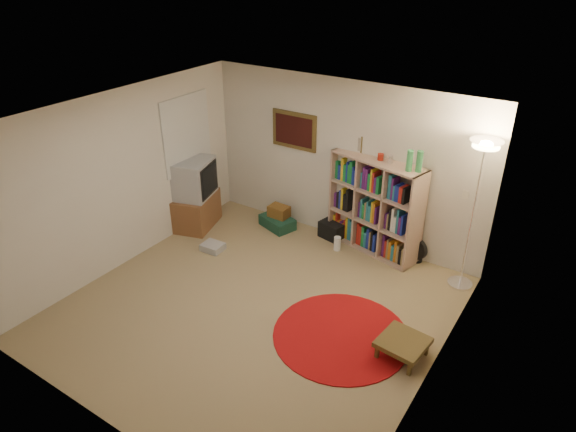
# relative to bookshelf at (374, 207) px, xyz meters

# --- Properties ---
(room) EXTENTS (4.54, 4.54, 2.54)m
(room) POSITION_rel_bookshelf_xyz_m (-0.65, -2.12, 0.55)
(room) COLOR #917B55
(room) RESTS_ON ground
(bookshelf) EXTENTS (1.52, 0.74, 1.75)m
(bookshelf) POSITION_rel_bookshelf_xyz_m (0.00, 0.00, 0.00)
(bookshelf) COLOR tan
(bookshelf) RESTS_ON ground
(floor_lamp) EXTENTS (0.46, 0.46, 2.08)m
(floor_lamp) POSITION_rel_bookshelf_xyz_m (1.45, -0.22, 1.02)
(floor_lamp) COLOR white
(floor_lamp) RESTS_ON ground
(floor_fan) EXTENTS (0.33, 0.22, 0.38)m
(floor_fan) POSITION_rel_bookshelf_xyz_m (0.72, 0.01, -0.52)
(floor_fan) COLOR black
(floor_fan) RESTS_ON ground
(tv_stand) EXTENTS (0.76, 0.92, 1.16)m
(tv_stand) POSITION_rel_bookshelf_xyz_m (-2.72, -0.93, -0.15)
(tv_stand) COLOR brown
(tv_stand) RESTS_ON ground
(dvd_box) EXTENTS (0.33, 0.28, 0.11)m
(dvd_box) POSITION_rel_bookshelf_xyz_m (-1.99, -1.39, -0.65)
(dvd_box) COLOR #A7A7AC
(dvd_box) RESTS_ON ground
(suitcase) EXTENTS (0.65, 0.52, 0.18)m
(suitcase) POSITION_rel_bookshelf_xyz_m (-1.57, -0.26, -0.62)
(suitcase) COLOR #15392B
(suitcase) RESTS_ON ground
(wicker_basket) EXTENTS (0.33, 0.25, 0.19)m
(wicker_basket) POSITION_rel_bookshelf_xyz_m (-1.56, -0.21, -0.43)
(wicker_basket) COLOR brown
(wicker_basket) RESTS_ON suitcase
(duffel_bag) EXTENTS (0.44, 0.39, 0.27)m
(duffel_bag) POSITION_rel_bookshelf_xyz_m (-0.64, -0.03, -0.57)
(duffel_bag) COLOR black
(duffel_bag) RESTS_ON ground
(paper_towel) EXTENTS (0.14, 0.14, 0.22)m
(paper_towel) POSITION_rel_bookshelf_xyz_m (-0.40, -0.35, -0.60)
(paper_towel) COLOR white
(paper_towel) RESTS_ON ground
(red_rug) EXTENTS (1.64, 1.64, 0.01)m
(red_rug) POSITION_rel_bookshelf_xyz_m (0.57, -2.05, -0.70)
(red_rug) COLOR maroon
(red_rug) RESTS_ON ground
(side_table) EXTENTS (0.56, 0.56, 0.23)m
(side_table) POSITION_rel_bookshelf_xyz_m (1.31, -1.98, -0.51)
(side_table) COLOR #493819
(side_table) RESTS_ON ground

